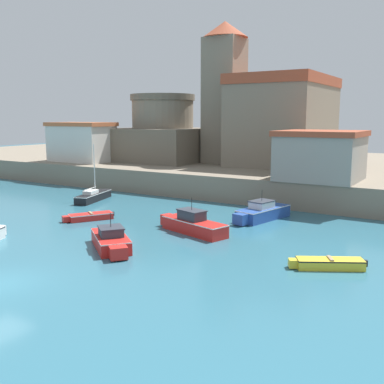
% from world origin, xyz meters
% --- Properties ---
extents(quay_seawall, '(120.00, 40.00, 2.54)m').
position_xyz_m(quay_seawall, '(0.00, 45.19, 1.27)').
color(quay_seawall, gray).
rests_on(quay_seawall, ground).
extents(dinghy_yellow_0, '(3.98, 2.69, 0.63)m').
position_xyz_m(dinghy_yellow_0, '(13.53, 11.01, 0.30)').
color(dinghy_yellow_0, yellow).
rests_on(dinghy_yellow_0, ground).
extents(sailboat_black_2, '(2.79, 6.09, 5.69)m').
position_xyz_m(sailboat_black_2, '(-12.17, 19.56, 0.48)').
color(sailboat_black_2, black).
rests_on(sailboat_black_2, ground).
extents(motorboat_red_3, '(6.30, 3.16, 2.59)m').
position_xyz_m(motorboat_red_3, '(2.99, 13.82, 0.63)').
color(motorboat_red_3, red).
rests_on(motorboat_red_3, ground).
extents(motorboat_red_4, '(5.00, 4.41, 2.34)m').
position_xyz_m(motorboat_red_4, '(0.68, 7.65, 0.55)').
color(motorboat_red_4, red).
rests_on(motorboat_red_4, ground).
extents(motorboat_blue_5, '(2.98, 6.23, 2.49)m').
position_xyz_m(motorboat_blue_5, '(5.64, 20.42, 0.62)').
color(motorboat_blue_5, '#284C9E').
rests_on(motorboat_blue_5, ground).
extents(dinghy_red_6, '(2.95, 3.92, 0.61)m').
position_xyz_m(dinghy_red_6, '(-6.35, 12.94, 0.29)').
color(dinghy_red_6, red).
rests_on(dinghy_red_6, ground).
extents(church, '(15.09, 14.36, 17.48)m').
position_xyz_m(church, '(-1.39, 39.90, 8.66)').
color(church, gray).
rests_on(church, quay_seawall).
extents(fortress, '(12.74, 12.74, 8.81)m').
position_xyz_m(fortress, '(-16.00, 37.20, 5.76)').
color(fortress, '#685E4F').
rests_on(fortress, quay_seawall).
extents(harbor_shed_near_wharf, '(8.73, 4.99, 5.14)m').
position_xyz_m(harbor_shed_near_wharf, '(-24.00, 29.88, 5.13)').
color(harbor_shed_near_wharf, silver).
rests_on(harbor_shed_near_wharf, quay_seawall).
extents(harbor_shed_far_end, '(7.41, 7.15, 4.56)m').
position_xyz_m(harbor_shed_far_end, '(8.00, 28.46, 4.84)').
color(harbor_shed_far_end, gray).
rests_on(harbor_shed_far_end, quay_seawall).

